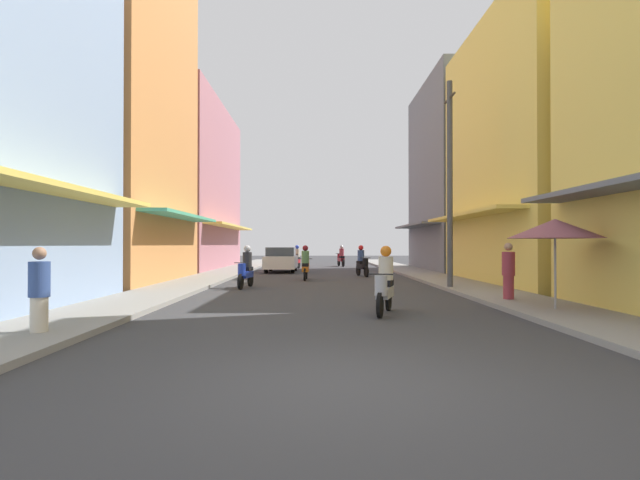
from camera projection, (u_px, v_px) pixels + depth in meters
name	position (u px, v px, depth m)	size (l,w,h in m)	color
ground_plane	(322.00, 278.00, 22.91)	(94.33, 94.33, 0.00)	#38383A
sidewalk_left	(212.00, 277.00, 22.87)	(2.19, 50.88, 0.12)	gray
sidewalk_right	(432.00, 277.00, 22.96)	(2.19, 50.88, 0.12)	gray
building_left_mid	(101.00, 79.00, 20.11)	(7.05, 8.82, 17.22)	#D88C4C
building_left_far	(179.00, 187.00, 31.63)	(7.05, 13.43, 10.81)	#B7727F
building_right_mid	(553.00, 152.00, 19.48)	(7.05, 10.10, 10.76)	#EFD159
building_right_far	(471.00, 177.00, 29.67)	(7.05, 9.44, 11.61)	slate
motorbike_maroon	(341.00, 257.00, 35.29)	(0.63, 1.79, 1.58)	black
motorbike_blue	(246.00, 269.00, 17.71)	(0.57, 1.80, 1.58)	black
motorbike_silver	(385.00, 284.00, 11.05)	(0.72, 1.75, 1.58)	black
motorbike_red	(296.00, 258.00, 31.80)	(0.65, 1.78, 1.58)	black
motorbike_black	(362.00, 262.00, 24.24)	(0.65, 1.78, 1.58)	black
motorbike_orange	(306.00, 264.00, 21.70)	(0.55, 1.81, 1.58)	black
parked_car	(281.00, 259.00, 28.00)	(1.80, 4.12, 1.45)	silver
pedestrian_far	(39.00, 293.00, 8.13)	(0.34, 0.34, 1.57)	beige
pedestrian_crossing	(508.00, 273.00, 13.03)	(0.34, 0.34, 1.66)	#99333F
vendor_umbrella	(555.00, 229.00, 11.09)	(2.11, 2.11, 2.20)	#99999E
utility_pole	(450.00, 183.00, 16.89)	(0.20, 1.20, 7.40)	#4C4C4F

